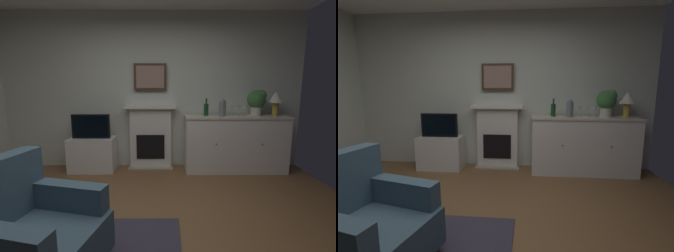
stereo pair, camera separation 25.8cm
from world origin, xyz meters
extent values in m
cube|color=brown|center=(0.00, 0.00, -0.05)|extent=(5.22, 4.47, 0.10)
cube|color=silver|center=(0.00, 2.20, 1.33)|extent=(5.22, 0.06, 2.66)
cube|color=white|center=(-0.01, 2.08, 0.53)|extent=(0.70, 0.18, 1.05)
cube|color=tan|center=(-0.01, 1.98, 0.01)|extent=(0.77, 0.20, 0.03)
cube|color=black|center=(-0.01, 1.99, 0.39)|extent=(0.48, 0.02, 0.42)
cube|color=white|center=(-0.01, 2.05, 1.07)|extent=(0.87, 0.27, 0.05)
cube|color=#473323|center=(-0.01, 2.12, 1.58)|extent=(0.55, 0.03, 0.45)
cube|color=#9E7A6B|center=(-0.01, 2.11, 1.58)|extent=(0.47, 0.01, 0.37)
cube|color=white|center=(1.42, 1.90, 0.45)|extent=(1.66, 0.45, 0.91)
cube|color=beige|center=(1.42, 1.90, 0.92)|extent=(1.69, 0.48, 0.03)
sphere|color=brown|center=(1.05, 1.66, 0.52)|extent=(0.02, 0.02, 0.02)
sphere|color=brown|center=(1.78, 1.66, 0.52)|extent=(0.02, 0.02, 0.02)
cylinder|color=#B79338|center=(2.05, 1.90, 1.05)|extent=(0.10, 0.10, 0.22)
cone|color=silver|center=(2.05, 1.90, 1.25)|extent=(0.26, 0.26, 0.18)
cylinder|color=#193F1E|center=(0.92, 1.93, 1.04)|extent=(0.08, 0.08, 0.20)
cylinder|color=#193F1E|center=(0.92, 1.93, 1.18)|extent=(0.03, 0.03, 0.09)
cylinder|color=silver|center=(1.34, 1.89, 0.94)|extent=(0.06, 0.06, 0.00)
cylinder|color=silver|center=(1.34, 1.89, 0.99)|extent=(0.01, 0.01, 0.09)
cone|color=silver|center=(1.34, 1.89, 1.07)|extent=(0.07, 0.07, 0.07)
cylinder|color=silver|center=(1.45, 1.90, 0.94)|extent=(0.06, 0.06, 0.00)
cylinder|color=silver|center=(1.45, 1.90, 0.99)|extent=(0.01, 0.01, 0.09)
cone|color=silver|center=(1.45, 1.90, 1.07)|extent=(0.07, 0.07, 0.07)
cylinder|color=silver|center=(1.56, 1.89, 0.94)|extent=(0.06, 0.06, 0.00)
cylinder|color=silver|center=(1.56, 1.89, 0.99)|extent=(0.01, 0.01, 0.09)
cone|color=silver|center=(1.56, 1.89, 1.07)|extent=(0.07, 0.07, 0.07)
cylinder|color=slate|center=(1.17, 1.85, 1.06)|extent=(0.11, 0.11, 0.24)
sphere|color=slate|center=(1.17, 1.85, 1.18)|extent=(0.08, 0.08, 0.08)
cube|color=white|center=(-0.99, 1.91, 0.28)|extent=(0.75, 0.42, 0.57)
cube|color=black|center=(-0.99, 1.89, 0.77)|extent=(0.62, 0.06, 0.40)
cube|color=black|center=(-0.99, 1.86, 0.77)|extent=(0.57, 0.01, 0.35)
cylinder|color=beige|center=(1.75, 1.95, 1.01)|extent=(0.18, 0.18, 0.14)
sphere|color=#3D753D|center=(1.75, 1.95, 1.21)|extent=(0.30, 0.30, 0.30)
sphere|color=#3D753D|center=(1.81, 1.92, 1.28)|extent=(0.18, 0.18, 0.18)
cube|color=#3F596B|center=(-0.65, -0.44, 0.26)|extent=(0.95, 0.92, 0.32)
cube|color=#3F596B|center=(-0.58, -0.13, 0.53)|extent=(0.73, 0.30, 0.22)
cylinder|color=#473323|center=(-0.91, -0.05, 0.05)|extent=(0.05, 0.05, 0.10)
camera|label=1|loc=(0.26, -1.99, 1.44)|focal=25.44mm
camera|label=2|loc=(0.52, -1.98, 1.44)|focal=25.44mm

